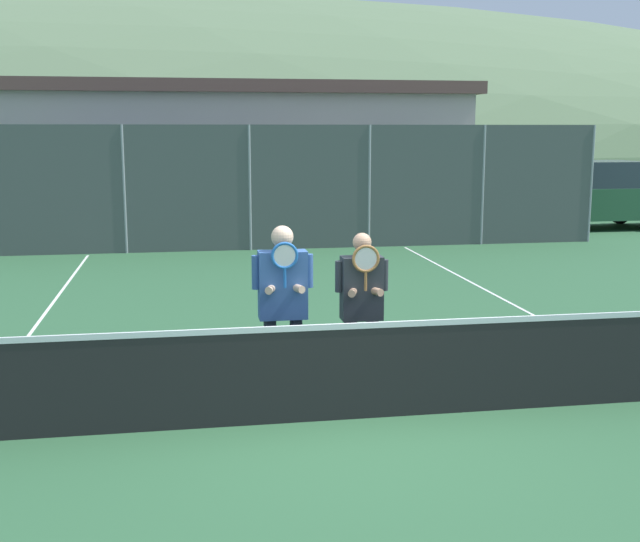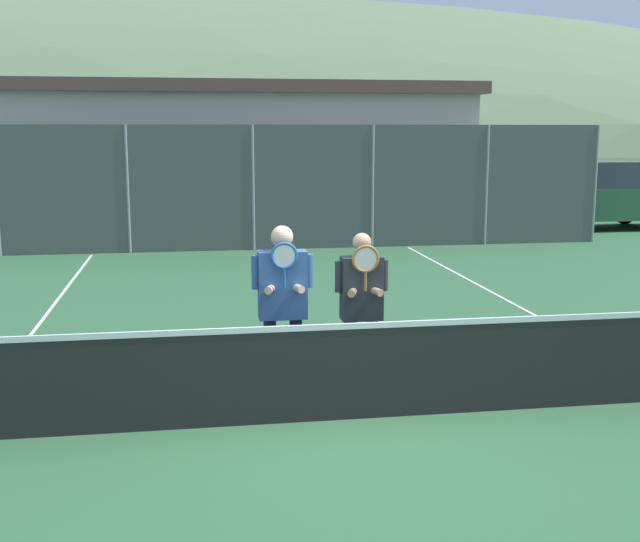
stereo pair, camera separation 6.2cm
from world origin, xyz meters
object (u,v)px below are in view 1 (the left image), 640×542
object	(u,v)px
player_leftmost	(283,297)
car_center	(426,202)
car_far_left	(47,203)
car_right_of_center	(593,195)
car_left_of_center	(240,201)
player_center_left	(362,302)

from	to	relation	value
player_leftmost	car_center	bearing A→B (deg)	66.92
car_far_left	car_right_of_center	distance (m)	14.74
car_left_of_center	car_center	size ratio (longest dim) A/B	0.97
player_center_left	car_far_left	xyz separation A→B (m)	(-5.14, 13.01, -0.07)
car_right_of_center	car_left_of_center	bearing A→B (deg)	-178.67
player_leftmost	car_far_left	distance (m)	13.71
player_leftmost	car_center	distance (m)	13.84
car_far_left	car_right_of_center	bearing A→B (deg)	0.31
car_left_of_center	car_right_of_center	world-z (taller)	car_right_of_center
car_center	car_far_left	bearing A→B (deg)	178.38
player_center_left	car_center	bearing A→B (deg)	70.10
car_left_of_center	player_leftmost	bearing A→B (deg)	-92.14
car_center	car_right_of_center	distance (m)	5.01
car_far_left	car_right_of_center	xyz separation A→B (m)	(14.74, 0.08, 0.01)
player_center_left	car_center	distance (m)	13.54
car_far_left	car_left_of_center	bearing A→B (deg)	-1.79
player_center_left	car_far_left	world-z (taller)	car_far_left
car_center	player_leftmost	bearing A→B (deg)	-113.08
car_right_of_center	car_center	bearing A→B (deg)	-175.91
car_left_of_center	car_center	distance (m)	4.95
player_leftmost	car_right_of_center	distance (m)	16.73
player_leftmost	car_far_left	size ratio (longest dim) A/B	0.45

